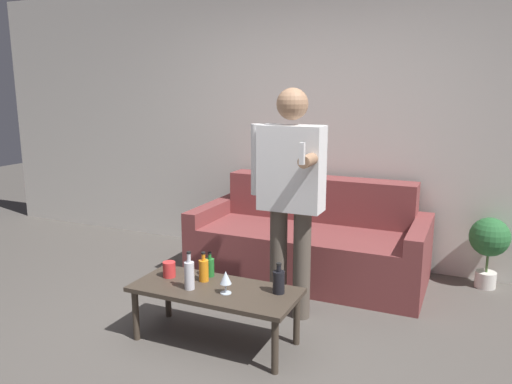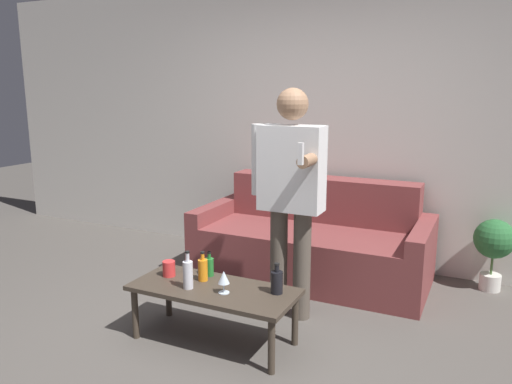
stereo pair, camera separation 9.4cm
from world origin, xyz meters
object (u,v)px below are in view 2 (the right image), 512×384
Objects in this scene: couch at (313,242)px; bottle_orange at (188,274)px; coffee_table at (214,293)px; person_standing_front at (290,187)px.

bottle_orange is (-0.33, -1.52, 0.17)m from couch.
coffee_table is at bearing -97.43° from couch.
bottle_orange is at bearing -123.71° from person_standing_front.
couch is 1.56m from bottle_orange.
person_standing_front is at bearing 62.66° from coffee_table.
couch is 1.22× the size of person_standing_front.
person_standing_front is at bearing 56.29° from bottle_orange.
couch is 8.00× the size of bottle_orange.
coffee_table is 0.22m from bottle_orange.
person_standing_front reaches higher than bottle_orange.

